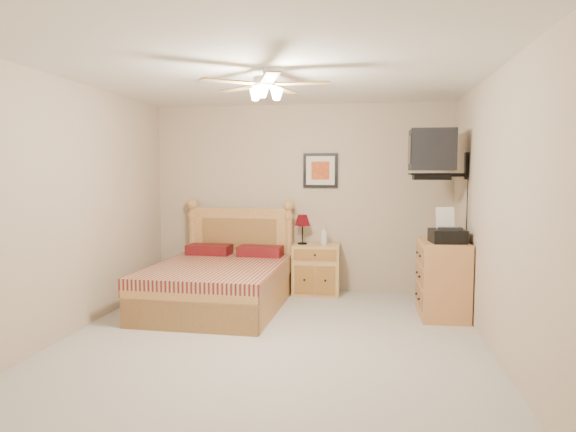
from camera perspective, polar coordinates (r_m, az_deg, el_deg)
name	(u,v)px	position (r m, az deg, el deg)	size (l,w,h in m)	color
floor	(270,343)	(4.98, -2.01, -13.90)	(4.50, 4.50, 0.00)	#A5A095
ceiling	(269,72)	(4.79, -2.11, 15.68)	(4.00, 4.50, 0.04)	white
wall_back	(301,198)	(6.94, 1.41, 2.01)	(4.00, 0.04, 2.50)	tan
wall_front	(184,245)	(2.56, -11.50, -3.22)	(4.00, 0.04, 2.50)	tan
wall_left	(69,208)	(5.46, -23.15, 0.80)	(0.04, 4.50, 2.50)	tan
wall_right	(497,213)	(4.77, 22.25, 0.28)	(0.04, 4.50, 2.50)	tan
bed	(217,256)	(6.08, -7.85, -4.44)	(1.46, 1.91, 1.24)	#A5693E
nightstand	(316,269)	(6.78, 3.16, -5.92)	(0.60, 0.45, 0.65)	#B88549
table_lamp	(302,229)	(6.74, 1.62, -1.50)	(0.21, 0.21, 0.39)	#580710
lotion_bottle	(324,235)	(6.72, 4.03, -2.15)	(0.09, 0.10, 0.24)	silver
framed_picture	(320,171)	(6.88, 3.63, 5.06)	(0.46, 0.04, 0.46)	black
dresser	(443,279)	(5.97, 16.83, -6.72)	(0.50, 0.71, 0.84)	#B77B47
fax_machine	(448,225)	(5.77, 17.32, -0.99)	(0.35, 0.38, 0.38)	black
magazine_lower	(439,238)	(6.09, 16.43, -2.33)	(0.19, 0.26, 0.02)	beige
magazine_upper	(441,236)	(6.10, 16.59, -2.11)	(0.19, 0.27, 0.02)	tan
wall_tv	(446,153)	(6.03, 17.11, 6.67)	(0.56, 0.46, 0.58)	black
ceiling_fan	(265,84)	(4.57, -2.58, 14.41)	(1.14, 1.14, 0.28)	white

